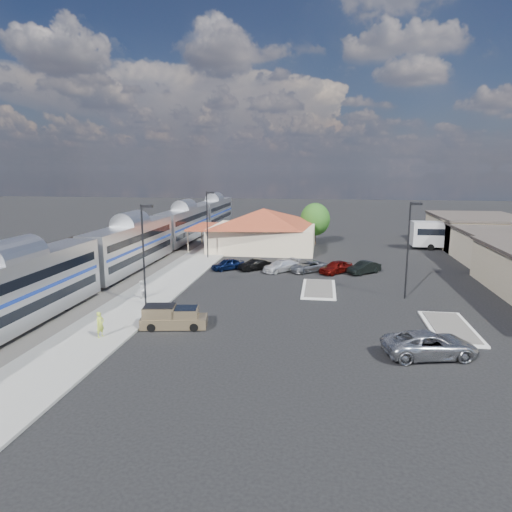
# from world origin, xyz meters

# --- Properties ---
(ground) EXTENTS (280.00, 280.00, 0.00)m
(ground) POSITION_xyz_m (0.00, 0.00, 0.00)
(ground) COLOR black
(ground) RESTS_ON ground
(railbed) EXTENTS (16.00, 100.00, 0.12)m
(railbed) POSITION_xyz_m (-21.00, 8.00, 0.06)
(railbed) COLOR #4C4944
(railbed) RESTS_ON ground
(platform) EXTENTS (5.50, 92.00, 0.18)m
(platform) POSITION_xyz_m (-12.00, 6.00, 0.09)
(platform) COLOR gray
(platform) RESTS_ON ground
(passenger_train) EXTENTS (3.00, 104.00, 5.55)m
(passenger_train) POSITION_xyz_m (-18.00, 7.55, 2.87)
(passenger_train) COLOR silver
(passenger_train) RESTS_ON ground
(freight_cars) EXTENTS (2.80, 46.00, 4.00)m
(freight_cars) POSITION_xyz_m (-24.00, 4.35, 1.93)
(freight_cars) COLOR black
(freight_cars) RESTS_ON ground
(station_depot) EXTENTS (18.35, 12.24, 6.20)m
(station_depot) POSITION_xyz_m (-4.56, 24.00, 3.13)
(station_depot) COLOR beige
(station_depot) RESTS_ON ground
(traffic_island_south) EXTENTS (3.30, 7.50, 0.21)m
(traffic_island_south) POSITION_xyz_m (4.00, 2.00, 0.10)
(traffic_island_south) COLOR silver
(traffic_island_south) RESTS_ON ground
(traffic_island_north) EXTENTS (3.30, 7.50, 0.21)m
(traffic_island_north) POSITION_xyz_m (14.00, -8.00, 0.10)
(traffic_island_north) COLOR silver
(traffic_island_north) RESTS_ON ground
(lamp_plat_s) EXTENTS (1.08, 0.25, 9.00)m
(lamp_plat_s) POSITION_xyz_m (-10.90, -6.00, 5.34)
(lamp_plat_s) COLOR black
(lamp_plat_s) RESTS_ON ground
(lamp_plat_n) EXTENTS (1.08, 0.25, 9.00)m
(lamp_plat_n) POSITION_xyz_m (-10.90, 16.00, 5.34)
(lamp_plat_n) COLOR black
(lamp_plat_n) RESTS_ON ground
(lamp_lot) EXTENTS (1.08, 0.25, 9.00)m
(lamp_lot) POSITION_xyz_m (12.10, 0.00, 5.34)
(lamp_lot) COLOR black
(lamp_lot) RESTS_ON ground
(tree_depot) EXTENTS (4.71, 4.71, 6.63)m
(tree_depot) POSITION_xyz_m (3.00, 30.00, 4.02)
(tree_depot) COLOR #382314
(tree_depot) RESTS_ON ground
(pickup_truck) EXTENTS (5.18, 2.59, 1.71)m
(pickup_truck) POSITION_xyz_m (-6.79, -10.81, 0.81)
(pickup_truck) COLOR #927C59
(pickup_truck) RESTS_ON ground
(suv) EXTENTS (6.45, 4.02, 1.66)m
(suv) POSITION_xyz_m (11.25, -13.66, 0.83)
(suv) COLOR #9C9EA4
(suv) RESTS_ON ground
(coach_bus) EXTENTS (12.93, 3.09, 4.13)m
(coach_bus) POSITION_xyz_m (24.00, 28.32, 2.38)
(coach_bus) COLOR white
(coach_bus) RESTS_ON ground
(person_a) EXTENTS (0.65, 0.79, 1.85)m
(person_a) POSITION_xyz_m (-11.22, -13.87, 1.11)
(person_a) COLOR #BDD542
(person_a) RESTS_ON platform
(person_b) EXTENTS (0.74, 0.89, 1.67)m
(person_b) POSITION_xyz_m (-12.22, -4.00, 1.01)
(person_b) COLOR silver
(person_b) RESTS_ON platform
(parked_car_a) EXTENTS (4.12, 3.80, 1.37)m
(parked_car_a) POSITION_xyz_m (-6.94, 9.64, 0.68)
(parked_car_a) COLOR #0B173A
(parked_car_a) RESTS_ON ground
(parked_car_b) EXTENTS (3.95, 3.57, 1.31)m
(parked_car_b) POSITION_xyz_m (-3.74, 9.94, 0.65)
(parked_car_b) COLOR black
(parked_car_b) RESTS_ON ground
(parked_car_c) EXTENTS (4.76, 4.75, 1.39)m
(parked_car_c) POSITION_xyz_m (-0.54, 9.64, 0.69)
(parked_car_c) COLOR white
(parked_car_c) RESTS_ON ground
(parked_car_d) EXTENTS (5.06, 4.76, 1.32)m
(parked_car_d) POSITION_xyz_m (2.66, 9.94, 0.66)
(parked_car_d) COLOR gray
(parked_car_d) RESTS_ON ground
(parked_car_e) EXTENTS (4.32, 4.40, 1.50)m
(parked_car_e) POSITION_xyz_m (5.86, 9.64, 0.75)
(parked_car_e) COLOR maroon
(parked_car_e) RESTS_ON ground
(parked_car_f) EXTENTS (4.19, 3.99, 1.42)m
(parked_car_f) POSITION_xyz_m (9.06, 9.94, 0.71)
(parked_car_f) COLOR black
(parked_car_f) RESTS_ON ground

